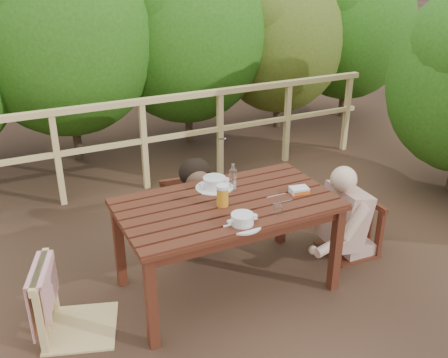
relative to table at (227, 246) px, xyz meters
name	(u,v)px	position (x,y,z in m)	size (l,w,h in m)	color
ground	(227,285)	(0.00, 0.00, -0.36)	(60.00, 60.00, 0.00)	#4A3021
table	(227,246)	(0.00, 0.00, 0.00)	(1.57, 0.88, 0.73)	#3E1B10
chair_left	(73,269)	(-1.13, 0.00, 0.13)	(0.49, 0.49, 0.99)	#D7B872
chair_far	(191,189)	(0.05, 0.82, 0.11)	(0.47, 0.47, 0.95)	#3E1B10
chair_right	(352,206)	(1.18, 0.00, 0.07)	(0.43, 0.43, 0.87)	#3E1B10
woman	(190,173)	(0.05, 0.84, 0.26)	(0.50, 0.62, 1.24)	black
diner_right	(358,180)	(1.21, 0.00, 0.30)	(0.54, 0.66, 1.33)	tan
railing	(144,145)	(0.00, 2.00, 0.14)	(5.60, 0.10, 1.01)	#D7B872
soup_near	(242,220)	(-0.05, -0.34, 0.41)	(0.26, 0.26, 0.09)	silver
soup_far	(214,183)	(0.02, 0.26, 0.41)	(0.29, 0.29, 0.10)	white
beer_glass	(223,196)	(-0.06, -0.04, 0.45)	(0.09, 0.09, 0.17)	orange
bottle	(233,178)	(0.13, 0.15, 0.48)	(0.05, 0.05, 0.23)	silver
tumbler	(277,210)	(0.23, -0.31, 0.40)	(0.07, 0.07, 0.08)	silver
butter_tub	(299,191)	(0.55, -0.11, 0.39)	(0.14, 0.10, 0.06)	silver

